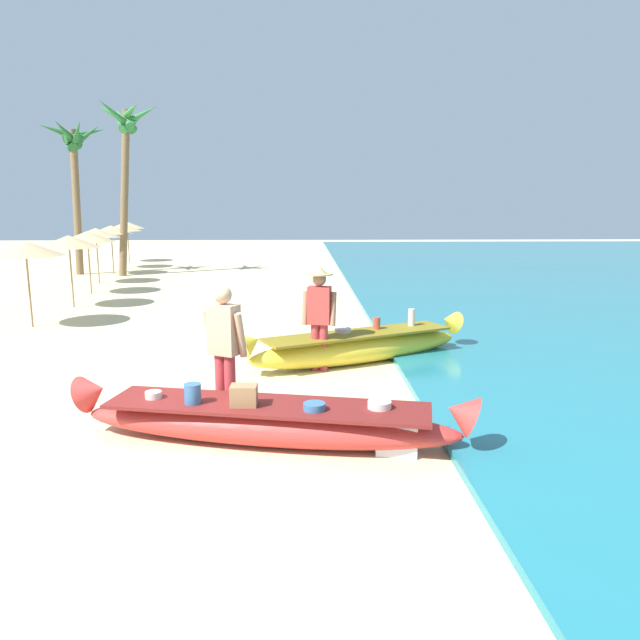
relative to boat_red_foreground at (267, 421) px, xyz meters
The scene contains 15 objects.
ground_plane 1.33m from the boat_red_foreground, 160.55° to the left, with size 80.00×80.00×0.00m, color beige.
boat_red_foreground is the anchor object (origin of this frame).
boat_yellow_midground 3.74m from the boat_red_foreground, 68.38° to the left, with size 4.10×2.35×0.84m.
person_vendor_hatted 3.17m from the boat_red_foreground, 77.12° to the left, with size 0.58×0.44×1.72m.
person_tourist_customer 1.13m from the boat_red_foreground, 128.88° to the left, with size 0.58×0.44×1.73m.
parasol_row_0 8.92m from the boat_red_foreground, 129.71° to the left, with size 1.60×1.60×1.91m.
parasol_row_1 11.03m from the boat_red_foreground, 121.21° to the left, with size 1.60×1.60×1.91m.
parasol_row_2 13.36m from the boat_red_foreground, 117.10° to the left, with size 1.60×1.60×1.91m.
parasol_row_3 15.90m from the boat_red_foreground, 114.84° to the left, with size 1.60×1.60×1.91m.
parasol_row_4 18.44m from the boat_red_foreground, 112.26° to the left, with size 1.60×1.60×1.91m.
parasol_row_5 20.87m from the boat_red_foreground, 110.42° to the left, with size 1.60×1.60×1.91m.
parasol_row_6 23.82m from the boat_red_foreground, 109.36° to the left, with size 1.60×1.60×1.91m.
palm_tree_tall_inland 18.40m from the boat_red_foreground, 110.04° to the left, with size 2.33×2.49×6.47m.
palm_tree_leaning_seaward 19.49m from the boat_red_foreground, 115.58° to the left, with size 2.37×2.50×5.81m.
cooler_box 1.48m from the boat_red_foreground, 11.14° to the right, with size 0.44×0.40×0.43m, color silver.
Camera 1 is at (1.63, -6.85, 2.68)m, focal length 33.27 mm.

